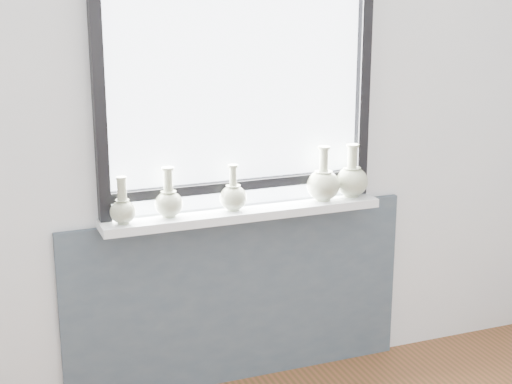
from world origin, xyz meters
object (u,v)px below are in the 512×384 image
object	(u,v)px
vase_c	(233,196)
vase_e	(352,179)
vase_b	(169,201)
windowsill	(243,213)
vase_d	(323,183)
vase_a	(123,209)

from	to	relation	value
vase_c	vase_e	world-z (taller)	vase_e
vase_b	windowsill	bearing A→B (deg)	-0.51
vase_b	vase_d	world-z (taller)	vase_d
vase_a	vase_d	bearing A→B (deg)	0.89
vase_b	vase_e	world-z (taller)	vase_e
vase_c	vase_e	size ratio (longest dim) A/B	0.83
windowsill	vase_c	size ratio (longest dim) A/B	6.22
vase_e	vase_c	bearing A→B (deg)	-178.98
windowsill	vase_c	world-z (taller)	vase_c
vase_b	vase_c	bearing A→B (deg)	-1.28
windowsill	vase_d	distance (m)	0.42
windowsill	vase_b	size ratio (longest dim) A/B	5.86
vase_c	vase_a	bearing A→B (deg)	-178.23
vase_a	vase_e	bearing A→B (deg)	1.36
vase_d	windowsill	bearing A→B (deg)	179.38
windowsill	vase_b	xyz separation A→B (m)	(-0.35, 0.00, 0.09)
vase_c	vase_d	world-z (taller)	vase_d
vase_c	vase_e	distance (m)	0.61
vase_a	vase_d	size ratio (longest dim) A/B	0.79
windowsill	vase_d	xyz separation A→B (m)	(0.40, -0.00, 0.10)
vase_c	vase_d	distance (m)	0.45
vase_a	vase_e	xyz separation A→B (m)	(1.12, 0.03, 0.02)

